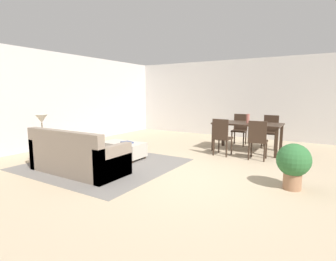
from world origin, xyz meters
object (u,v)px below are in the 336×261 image
dining_table (247,126)px  dining_chair_far_left (240,128)px  ottoman_table (123,149)px  dining_chair_far_right (270,130)px  table_lamp (42,120)px  vase_centerpiece (248,118)px  dining_chair_near_right (258,138)px  book_on_ottoman (127,142)px  potted_plant (293,163)px  dining_chair_near_left (222,135)px  couch (77,157)px  side_table (43,143)px

dining_table → dining_chair_far_left: bearing=118.1°
ottoman_table → dining_chair_far_right: (2.75, 3.12, 0.30)m
table_lamp → vase_centerpiece: (3.61, 3.51, -0.08)m
dining_chair_near_right → book_on_ottoman: dining_chair_near_right is taller
book_on_ottoman → potted_plant: 3.53m
dining_chair_near_left → dining_chair_far_left: size_ratio=1.00×
dining_chair_near_right → dining_chair_far_left: size_ratio=1.00×
book_on_ottoman → couch: bearing=-97.4°
vase_centerpiece → potted_plant: (1.36, -2.46, -0.44)m
dining_chair_far_right → dining_table: bearing=-118.6°
table_lamp → dining_chair_far_right: bearing=46.8°
side_table → dining_chair_near_right: size_ratio=0.60×
couch → vase_centerpiece: vase_centerpiece is taller
dining_chair_near_left → book_on_ottoman: dining_chair_near_left is taller
couch → book_on_ottoman: size_ratio=7.51×
side_table → vase_centerpiece: bearing=44.2°
dining_chair_near_right → vase_centerpiece: size_ratio=3.89×
dining_table → dining_chair_far_left: size_ratio=1.86×
ottoman_table → vase_centerpiece: (2.31, 2.32, 0.66)m
dining_chair_near_left → book_on_ottoman: size_ratio=3.54×
dining_table → table_lamp: bearing=-135.8°
dining_table → vase_centerpiece: bearing=79.9°
couch → dining_chair_far_left: (1.91, 4.42, 0.22)m
side_table → dining_table: dining_table is taller
couch → vase_centerpiece: 4.36m
side_table → dining_chair_near_left: dining_chair_near_left is taller
vase_centerpiece → couch: bearing=-122.7°
ottoman_table → dining_chair_near_left: size_ratio=1.11×
table_lamp → dining_chair_near_right: table_lamp is taller
dining_chair_near_right → vase_centerpiece: 1.03m
table_lamp → dining_chair_near_right: (4.06, 2.66, -0.44)m
couch → side_table: (-1.27, 0.13, 0.14)m
book_on_ottoman → potted_plant: bearing=-1.8°
side_table → dining_chair_far_left: (3.19, 4.29, 0.08)m
dining_chair_near_left → dining_chair_far_right: same height
book_on_ottoman → dining_chair_far_left: bearing=60.8°
table_lamp → vase_centerpiece: bearing=44.2°
side_table → dining_chair_far_left: bearing=53.4°
ottoman_table → book_on_ottoman: 0.23m
ottoman_table → dining_chair_far_left: size_ratio=1.11×
ottoman_table → potted_plant: bearing=-2.1°
dining_table → couch: bearing=-122.7°
couch → ottoman_table: couch is taller
dining_table → potted_plant: bearing=-60.9°
dining_chair_near_left → vase_centerpiece: (0.41, 0.86, 0.36)m
couch → side_table: couch is taller
side_table → vase_centerpiece: 5.05m
table_lamp → dining_chair_near_left: size_ratio=0.57×
ottoman_table → dining_chair_far_right: size_ratio=1.11×
dining_table → dining_chair_near_left: size_ratio=1.86×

